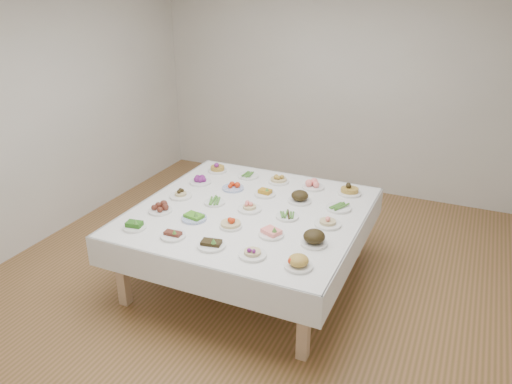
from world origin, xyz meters
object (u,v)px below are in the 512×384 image
at_px(dish_0, 134,225).
at_px(dish_24, 350,188).
at_px(dish_12, 250,205).
at_px(display_table, 250,217).

relative_size(dish_0, dish_24, 0.86).
distance_m(dish_0, dish_12, 1.08).
distance_m(dish_12, dish_24, 1.09).
xyz_separation_m(dish_12, dish_24, (0.77, 0.77, 0.01)).
xyz_separation_m(display_table, dish_12, (0.00, -0.00, 0.12)).
bearing_deg(dish_24, display_table, -135.04).
xyz_separation_m(display_table, dish_0, (-0.77, -0.76, 0.10)).
xyz_separation_m(display_table, dish_24, (0.77, 0.77, 0.13)).
bearing_deg(display_table, dish_12, -48.15).
height_order(display_table, dish_12, dish_12).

